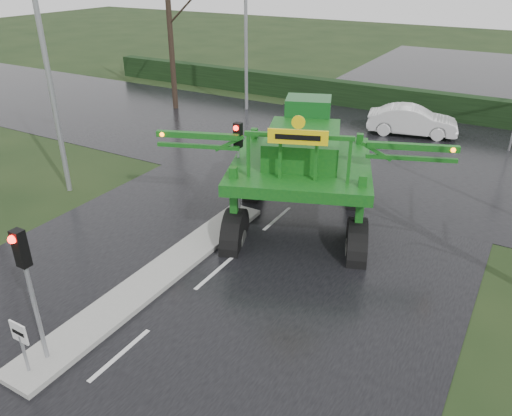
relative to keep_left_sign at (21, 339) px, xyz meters
The scene contains 12 objects.
ground 2.25m from the keep_left_sign, 49.10° to the left, with size 140.00×140.00×0.00m, color black.
road_main 11.62m from the keep_left_sign, 83.55° to the left, with size 14.00×80.00×0.02m, color black.
road_cross 17.58m from the keep_left_sign, 85.75° to the left, with size 80.00×12.00×0.02m, color black.
median_island 4.60m from the keep_left_sign, 90.00° to the left, with size 1.20×10.00×0.16m, color gray.
hedge_row 25.54m from the keep_left_sign, 87.08° to the left, with size 44.00×0.90×1.50m, color black.
keep_left_sign is the anchor object (origin of this frame).
traffic_signal_near 1.61m from the keep_left_sign, 90.00° to the left, with size 0.26×0.33×3.52m.
traffic_signal_mid 9.12m from the keep_left_sign, 90.00° to the left, with size 0.26×0.33×3.52m.
street_light_left_near 11.32m from the keep_left_sign, 132.59° to the left, with size 3.85×0.30×10.00m.
street_light_left_far 23.11m from the keep_left_sign, 107.78° to the left, with size 3.85×0.30×10.00m.
crop_sprayer 7.85m from the keep_left_sign, 84.71° to the left, with size 9.36×7.40×5.55m.
white_sedan 21.81m from the keep_left_sign, 82.15° to the left, with size 1.60×4.59×1.51m, color white.
Camera 1 is at (7.32, -6.20, 8.46)m, focal length 35.00 mm.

